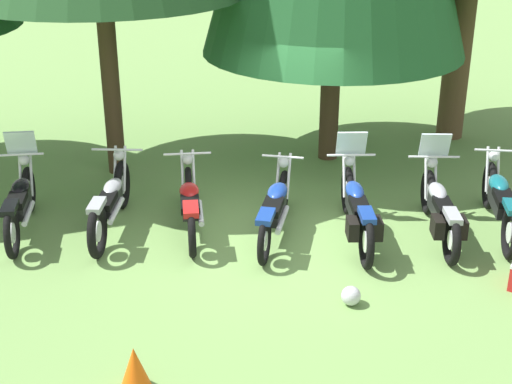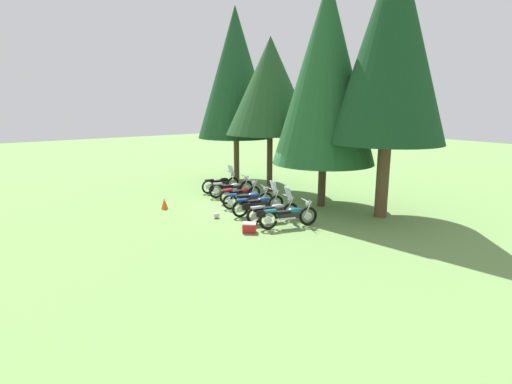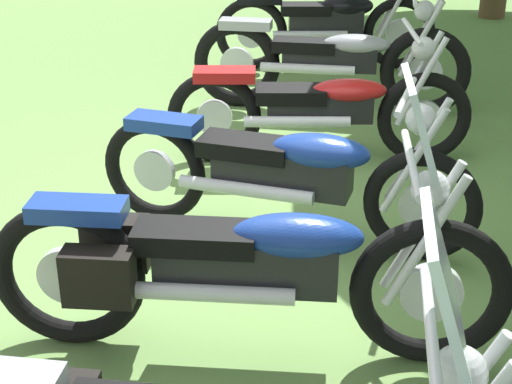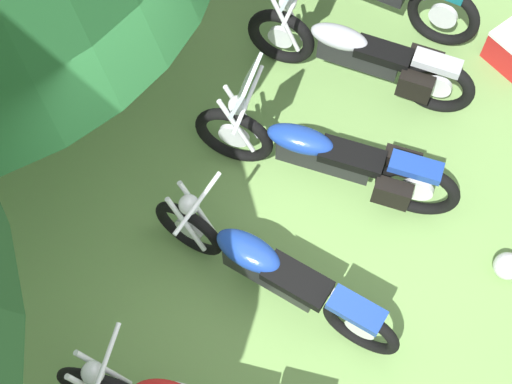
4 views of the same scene
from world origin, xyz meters
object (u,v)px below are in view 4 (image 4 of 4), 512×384
(dropped_helmet, at_px, (507,266))
(motorcycle_3, at_px, (270,270))
(motorcycle_4, at_px, (328,156))
(motorcycle_5, at_px, (362,55))

(dropped_helmet, bearing_deg, motorcycle_3, 105.30)
(motorcycle_4, bearing_deg, dropped_helmet, 169.19)
(dropped_helmet, bearing_deg, motorcycle_4, 70.95)
(motorcycle_3, distance_m, motorcycle_4, 1.16)
(motorcycle_5, distance_m, dropped_helmet, 2.35)
(motorcycle_5, xyz_separation_m, dropped_helmet, (-1.76, -1.52, -0.34))
(motorcycle_3, distance_m, dropped_helmet, 2.08)
(motorcycle_3, bearing_deg, motorcycle_4, -84.32)
(motorcycle_3, distance_m, motorcycle_5, 2.35)
(motorcycle_4, bearing_deg, motorcycle_3, 82.97)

